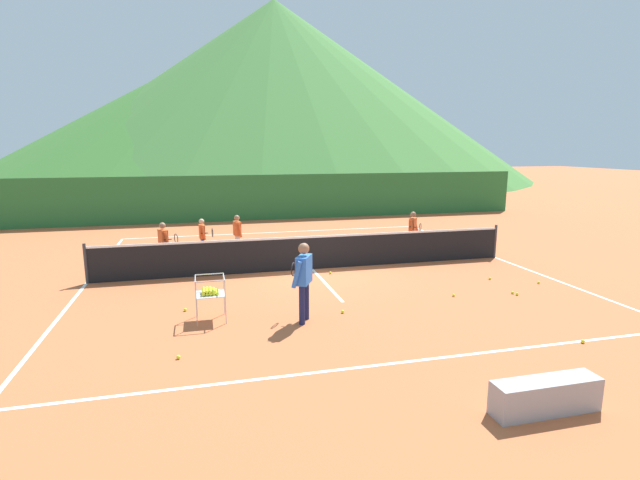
{
  "coord_description": "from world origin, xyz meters",
  "views": [
    {
      "loc": [
        -3.03,
        -12.91,
        3.47
      ],
      "look_at": [
        -0.14,
        -1.5,
        1.15
      ],
      "focal_mm": 26.71,
      "sensor_mm": 36.0,
      "label": 1
    }
  ],
  "objects": [
    {
      "name": "student_2",
      "position": [
        -1.92,
        2.33,
        0.79
      ],
      "size": [
        0.26,
        0.54,
        1.32
      ],
      "color": "silver",
      "rests_on": "ground"
    },
    {
      "name": "line_sideline_west",
      "position": [
        -5.98,
        0.0,
        0.0
      ],
      "size": [
        0.08,
        12.41,
        0.01
      ],
      "primitive_type": "cube",
      "color": "white",
      "rests_on": "ground"
    },
    {
      "name": "tennis_net",
      "position": [
        0.0,
        0.0,
        0.5
      ],
      "size": [
        11.97,
        0.08,
        1.05
      ],
      "color": "#333338",
      "rests_on": "ground"
    },
    {
      "name": "tennis_ball_5",
      "position": [
        4.15,
        -3.58,
        0.03
      ],
      "size": [
        0.07,
        0.07,
        0.07
      ],
      "primitive_type": "sphere",
      "color": "yellow",
      "rests_on": "ground"
    },
    {
      "name": "tennis_ball_4",
      "position": [
        -3.46,
        -2.79,
        0.03
      ],
      "size": [
        0.07,
        0.07,
        0.07
      ],
      "primitive_type": "sphere",
      "color": "yellow",
      "rests_on": "ground"
    },
    {
      "name": "tennis_ball_7",
      "position": [
        4.13,
        -3.45,
        0.03
      ],
      "size": [
        0.07,
        0.07,
        0.07
      ],
      "primitive_type": "sphere",
      "color": "yellow",
      "rests_on": "ground"
    },
    {
      "name": "student_0",
      "position": [
        -4.11,
        1.27,
        0.8
      ],
      "size": [
        0.59,
        0.55,
        1.32
      ],
      "color": "silver",
      "rests_on": "ground"
    },
    {
      "name": "tennis_ball_2",
      "position": [
        0.37,
        -0.63,
        0.03
      ],
      "size": [
        0.07,
        0.07,
        0.07
      ],
      "primitive_type": "sphere",
      "color": "yellow",
      "rests_on": "ground"
    },
    {
      "name": "tennis_ball_6",
      "position": [
        5.32,
        -2.87,
        0.03
      ],
      "size": [
        0.07,
        0.07,
        0.07
      ],
      "primitive_type": "sphere",
      "color": "yellow",
      "rests_on": "ground"
    },
    {
      "name": "hill_2",
      "position": [
        6.47,
        54.61,
        8.73
      ],
      "size": [
        47.81,
        47.81,
        17.45
      ],
      "primitive_type": "cone",
      "color": "#427A38",
      "rests_on": "ground"
    },
    {
      "name": "student_3",
      "position": [
        3.82,
        1.51,
        0.81
      ],
      "size": [
        0.47,
        0.71,
        1.34
      ],
      "color": "silver",
      "rests_on": "ground"
    },
    {
      "name": "instructor",
      "position": [
        -1.12,
        -4.01,
        0.97
      ],
      "size": [
        0.51,
        0.82,
        1.62
      ],
      "color": "#191E4C",
      "rests_on": "ground"
    },
    {
      "name": "line_service_center",
      "position": [
        0.0,
        0.0,
        0.0
      ],
      "size": [
        0.08,
        6.12,
        0.01
      ],
      "primitive_type": "cube",
      "color": "white",
      "rests_on": "ground"
    },
    {
      "name": "hill_0",
      "position": [
        -0.52,
        41.86,
        6.94
      ],
      "size": [
        49.8,
        49.8,
        13.87
      ],
      "primitive_type": "cone",
      "color": "#38702D",
      "rests_on": "ground"
    },
    {
      "name": "courtside_bench",
      "position": [
        1.27,
        -8.05,
        0.23
      ],
      "size": [
        1.5,
        0.36,
        0.46
      ],
      "primitive_type": "cube",
      "color": "#99999E",
      "rests_on": "ground"
    },
    {
      "name": "tennis_ball_8",
      "position": [
        2.64,
        -3.3,
        0.03
      ],
      "size": [
        0.07,
        0.07,
        0.07
      ],
      "primitive_type": "sphere",
      "color": "yellow",
      "rests_on": "ground"
    },
    {
      "name": "ground_plane",
      "position": [
        0.0,
        0.0,
        0.0
      ],
      "size": [
        120.0,
        120.0,
        0.0
      ],
      "primitive_type": "plane",
      "color": "#BC6038"
    },
    {
      "name": "hill_1",
      "position": [
        5.85,
        42.91,
        9.7
      ],
      "size": [
        55.51,
        55.51,
        19.39
      ],
      "primitive_type": "cone",
      "color": "#427A38",
      "rests_on": "ground"
    },
    {
      "name": "student_1",
      "position": [
        -3.01,
        2.33,
        0.74
      ],
      "size": [
        0.44,
        0.58,
        1.24
      ],
      "color": "navy",
      "rests_on": "ground"
    },
    {
      "name": "tennis_ball_0",
      "position": [
        -3.51,
        -5.19,
        0.03
      ],
      "size": [
        0.07,
        0.07,
        0.07
      ],
      "primitive_type": "sphere",
      "color": "yellow",
      "rests_on": "ground"
    },
    {
      "name": "line_baseline_near",
      "position": [
        0.0,
        -6.23,
        0.0
      ],
      "size": [
        11.96,
        0.08,
        0.01
      ],
      "primitive_type": "cube",
      "color": "white",
      "rests_on": "ground"
    },
    {
      "name": "tennis_ball_3",
      "position": [
        3.51,
        -6.3,
        0.03
      ],
      "size": [
        0.07,
        0.07,
        0.07
      ],
      "primitive_type": "sphere",
      "color": "yellow",
      "rests_on": "ground"
    },
    {
      "name": "ball_cart",
      "position": [
        -2.93,
        -3.47,
        0.6
      ],
      "size": [
        0.58,
        0.58,
        0.9
      ],
      "color": "#B7B7BC",
      "rests_on": "ground"
    },
    {
      "name": "windscreen_fence",
      "position": [
        0.0,
        9.69,
        1.08
      ],
      "size": [
        26.3,
        0.08,
        2.16
      ],
      "primitive_type": "cube",
      "color": "#286B33",
      "rests_on": "ground"
    },
    {
      "name": "line_sideline_east",
      "position": [
        5.98,
        0.0,
        0.0
      ],
      "size": [
        0.08,
        12.41,
        0.01
      ],
      "primitive_type": "cube",
      "color": "white",
      "rests_on": "ground"
    },
    {
      "name": "tennis_ball_1",
      "position": [
        4.33,
        -2.22,
        0.03
      ],
      "size": [
        0.07,
        0.07,
        0.07
      ],
      "primitive_type": "sphere",
      "color": "yellow",
      "rests_on": "ground"
    },
    {
      "name": "line_baseline_far",
      "position": [
        0.0,
        6.18,
        0.0
      ],
      "size": [
        11.96,
        0.08,
        0.01
      ],
      "primitive_type": "cube",
      "color": "white",
      "rests_on": "ground"
    },
    {
      "name": "tennis_ball_9",
      "position": [
        -0.21,
        -3.74,
        0.03
      ],
      "size": [
        0.07,
        0.07,
        0.07
      ],
      "primitive_type": "sphere",
      "color": "yellow",
      "rests_on": "ground"
    }
  ]
}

